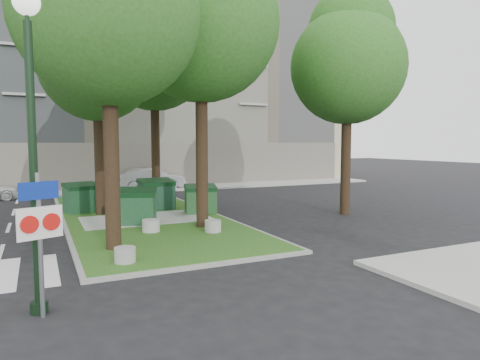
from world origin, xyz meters
TOP-DOWN VIEW (x-y plane):
  - ground at (0.00, 0.00)m, footprint 120.00×120.00m
  - median_island at (0.50, 8.00)m, footprint 6.00×16.00m
  - median_kerb at (0.50, 8.00)m, footprint 6.30×16.30m
  - building_sidewalk at (0.00, 18.50)m, footprint 42.00×3.00m
  - zebra_crossing at (-3.75, 1.50)m, footprint 5.00×3.00m
  - apartment_building at (0.00, 26.00)m, footprint 41.00×12.00m
  - tree_median_near_right at (2.09, 4.56)m, footprint 5.60×5.60m
  - tree_median_mid at (-0.91, 9.06)m, footprint 4.80×4.80m
  - tree_median_far at (2.29, 12.06)m, footprint 5.80×5.80m
  - tree_street_right at (9.09, 5.06)m, footprint 5.00×5.00m
  - dumpster_a at (-1.70, 9.91)m, footprint 1.65×1.37m
  - dumpster_b at (-0.10, 6.09)m, footprint 1.76×1.51m
  - dumpster_c at (1.50, 9.24)m, footprint 1.64×1.22m
  - dumpster_d at (3.00, 7.41)m, footprint 1.54×1.22m
  - bollard_left at (-1.47, 0.90)m, footprint 0.55×0.55m
  - bollard_right at (2.00, 3.45)m, footprint 0.57×0.57m
  - bollard_mid at (0.06, 4.40)m, footprint 0.59×0.59m
  - litter_bin at (2.23, 10.63)m, footprint 0.45×0.45m
  - street_lamp at (-3.50, -1.48)m, footprint 0.47×0.47m
  - traffic_sign_pole at (-3.44, -1.72)m, footprint 0.77×0.32m
  - car_silver at (3.50, 18.56)m, footprint 4.57×1.71m

SIDE VIEW (x-z plane):
  - ground at x=0.00m, z-range 0.00..0.00m
  - zebra_crossing at x=-3.75m, z-range 0.00..0.01m
  - median_kerb at x=0.50m, z-range 0.00..0.10m
  - median_island at x=0.50m, z-range 0.00..0.12m
  - building_sidewalk at x=0.00m, z-range 0.00..0.12m
  - bollard_left at x=-1.47m, z-range 0.12..0.51m
  - bollard_right at x=2.00m, z-range 0.12..0.53m
  - bollard_mid at x=0.06m, z-range 0.12..0.54m
  - litter_bin at x=2.23m, z-range 0.12..0.91m
  - dumpster_d at x=3.00m, z-range 0.09..1.36m
  - car_silver at x=3.50m, z-range 0.00..1.49m
  - dumpster_a at x=-1.70m, z-range 0.09..1.42m
  - dumpster_b at x=-0.10m, z-range 0.09..1.47m
  - dumpster_c at x=1.50m, z-range 0.09..1.53m
  - traffic_sign_pole at x=-3.44m, z-range 0.38..3.05m
  - street_lamp at x=-3.50m, z-range 0.76..6.69m
  - tree_median_mid at x=-0.91m, z-range 1.98..11.97m
  - tree_street_right at x=9.09m, z-range 1.95..12.02m
  - tree_median_near_right at x=2.09m, z-range 2.26..13.72m
  - apartment_building at x=0.00m, z-range 0.00..16.00m
  - tree_median_far at x=2.29m, z-range 2.36..14.28m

